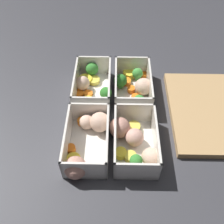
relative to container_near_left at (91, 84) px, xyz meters
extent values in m
plane|color=#38383D|center=(0.10, 0.06, -0.02)|extent=(4.00, 4.00, 0.00)
cube|color=silver|center=(0.01, 0.00, -0.02)|extent=(0.17, 0.10, 0.00)
cube|color=silver|center=(0.01, -0.04, 0.01)|extent=(0.17, 0.01, 0.07)
cube|color=silver|center=(0.01, 0.05, 0.01)|extent=(0.17, 0.01, 0.07)
cube|color=silver|center=(-0.07, 0.00, 0.01)|extent=(0.01, 0.10, 0.07)
cube|color=silver|center=(0.09, 0.00, 0.01)|extent=(0.01, 0.10, 0.07)
cylinder|color=orange|center=(0.02, -0.01, -0.01)|extent=(0.03, 0.03, 0.01)
cylinder|color=#DBC647|center=(-0.03, 0.00, -0.01)|extent=(0.04, 0.04, 0.01)
cylinder|color=yellow|center=(-0.03, -0.02, -0.01)|extent=(0.05, 0.05, 0.02)
cylinder|color=#49883F|center=(-0.06, 0.00, -0.01)|extent=(0.01, 0.01, 0.01)
sphere|color=#388433|center=(-0.06, 0.00, 0.01)|extent=(0.04, 0.04, 0.04)
cylinder|color=#407A37|center=(0.04, 0.04, -0.01)|extent=(0.01, 0.01, 0.02)
sphere|color=#2D7228|center=(0.04, 0.04, 0.01)|extent=(0.03, 0.03, 0.03)
cylinder|color=yellow|center=(0.05, -0.01, -0.01)|extent=(0.04, 0.04, 0.01)
cylinder|color=orange|center=(0.02, -0.03, -0.02)|extent=(0.04, 0.04, 0.01)
sphere|color=beige|center=(0.00, -0.03, 0.00)|extent=(0.05, 0.05, 0.04)
cube|color=silver|center=(0.19, 0.00, -0.02)|extent=(0.17, 0.10, 0.00)
cube|color=silver|center=(0.19, -0.04, 0.01)|extent=(0.17, 0.01, 0.07)
cube|color=silver|center=(0.19, 0.05, 0.01)|extent=(0.17, 0.01, 0.07)
cube|color=silver|center=(0.11, 0.00, 0.01)|extent=(0.01, 0.10, 0.07)
cube|color=silver|center=(0.28, 0.00, 0.01)|extent=(0.01, 0.10, 0.07)
cylinder|color=yellow|center=(0.24, -0.03, -0.01)|extent=(0.04, 0.04, 0.01)
cylinder|color=orange|center=(0.21, -0.04, -0.01)|extent=(0.03, 0.03, 0.01)
cylinder|color=orange|center=(0.13, -0.02, -0.01)|extent=(0.03, 0.03, 0.02)
sphere|color=beige|center=(0.14, 0.03, 0.01)|extent=(0.06, 0.06, 0.05)
sphere|color=tan|center=(0.27, -0.02, 0.01)|extent=(0.07, 0.07, 0.05)
sphere|color=beige|center=(0.14, 0.00, 0.00)|extent=(0.05, 0.05, 0.04)
cube|color=silver|center=(0.01, 0.12, -0.02)|extent=(0.17, 0.10, 0.00)
cube|color=silver|center=(0.01, 0.07, 0.01)|extent=(0.17, 0.01, 0.07)
cube|color=silver|center=(0.01, 0.16, 0.01)|extent=(0.17, 0.01, 0.07)
cube|color=silver|center=(-0.07, 0.12, 0.01)|extent=(0.01, 0.10, 0.07)
cube|color=silver|center=(0.09, 0.12, 0.01)|extent=(0.01, 0.10, 0.07)
cylinder|color=orange|center=(0.07, 0.08, -0.01)|extent=(0.03, 0.03, 0.01)
cylinder|color=orange|center=(-0.03, 0.10, -0.01)|extent=(0.04, 0.04, 0.01)
cylinder|color=#49883F|center=(0.07, 0.13, -0.01)|extent=(0.01, 0.01, 0.02)
sphere|color=#388433|center=(0.07, 0.13, 0.01)|extent=(0.03, 0.03, 0.03)
cylinder|color=#519448|center=(-0.04, 0.13, -0.01)|extent=(0.01, 0.01, 0.01)
sphere|color=#42933D|center=(-0.04, 0.13, 0.01)|extent=(0.03, 0.03, 0.03)
sphere|color=beige|center=(0.01, 0.15, 0.00)|extent=(0.07, 0.07, 0.05)
cylinder|color=yellow|center=(-0.06, 0.11, -0.01)|extent=(0.05, 0.05, 0.02)
cylinder|color=orange|center=(-0.06, 0.15, -0.01)|extent=(0.03, 0.03, 0.01)
cylinder|color=orange|center=(0.01, 0.11, -0.01)|extent=(0.03, 0.03, 0.01)
cylinder|color=orange|center=(0.04, 0.13, -0.01)|extent=(0.04, 0.04, 0.01)
cylinder|color=#407A37|center=(-0.01, 0.08, -0.01)|extent=(0.01, 0.01, 0.01)
sphere|color=#2D7228|center=(-0.01, 0.08, 0.01)|extent=(0.04, 0.04, 0.04)
cube|color=silver|center=(0.19, 0.12, -0.02)|extent=(0.17, 0.10, 0.00)
cube|color=silver|center=(0.19, 0.07, 0.01)|extent=(0.17, 0.01, 0.07)
cube|color=silver|center=(0.19, 0.16, 0.01)|extent=(0.17, 0.01, 0.07)
cube|color=silver|center=(0.11, 0.12, 0.01)|extent=(0.01, 0.10, 0.07)
cube|color=silver|center=(0.28, 0.12, 0.01)|extent=(0.01, 0.10, 0.07)
cylinder|color=#49883F|center=(0.25, 0.12, -0.01)|extent=(0.01, 0.01, 0.02)
sphere|color=#388433|center=(0.25, 0.12, 0.01)|extent=(0.03, 0.03, 0.03)
sphere|color=#D19E8C|center=(0.18, 0.12, 0.00)|extent=(0.05, 0.05, 0.04)
sphere|color=beige|center=(0.24, 0.15, 0.00)|extent=(0.06, 0.06, 0.04)
cylinder|color=#DBC647|center=(0.23, 0.10, -0.01)|extent=(0.03, 0.03, 0.01)
cylinder|color=orange|center=(0.27, 0.13, -0.01)|extent=(0.04, 0.04, 0.01)
cylinder|color=yellow|center=(0.22, 0.08, -0.01)|extent=(0.03, 0.03, 0.02)
sphere|color=tan|center=(0.16, 0.08, 0.01)|extent=(0.06, 0.06, 0.05)
cylinder|color=#DBC647|center=(0.14, 0.12, -0.01)|extent=(0.05, 0.05, 0.01)
cube|color=tan|center=(0.08, 0.30, -0.01)|extent=(0.28, 0.18, 0.02)
camera|label=1|loc=(0.54, 0.07, 0.51)|focal=42.00mm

